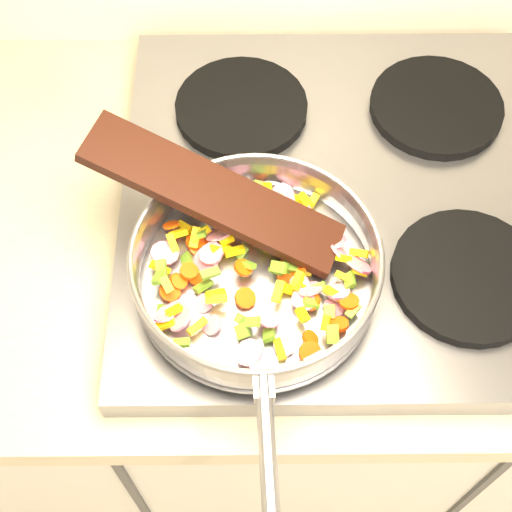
{
  "coord_description": "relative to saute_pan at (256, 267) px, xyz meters",
  "views": [
    {
      "loc": [
        -0.82,
        1.09,
        1.71
      ],
      "look_at": [
        -0.82,
        1.52,
        1.01
      ],
      "focal_mm": 50.0,
      "sensor_mm": 36.0,
      "label": 1
    }
  ],
  "objects": [
    {
      "name": "cooktop",
      "position": [
        0.12,
        0.15,
        -0.07
      ],
      "size": [
        0.6,
        0.6,
        0.04
      ],
      "primitive_type": "cube",
      "color": "#939399",
      "rests_on": "counter_top"
    },
    {
      "name": "saute_pan",
      "position": [
        0.0,
        0.0,
        0.0
      ],
      "size": [
        0.34,
        0.51,
        0.06
      ],
      "rotation": [
        0.0,
        0.0,
        0.04
      ],
      "color": "#9E9EA5",
      "rests_on": "grate_fl"
    },
    {
      "name": "vegetable_heap",
      "position": [
        0.0,
        0.01,
        -0.01
      ],
      "size": [
        0.28,
        0.28,
        0.05
      ],
      "color": "yellow",
      "rests_on": "saute_pan"
    },
    {
      "name": "wooden_spatula",
      "position": [
        -0.05,
        0.08,
        0.03
      ],
      "size": [
        0.32,
        0.18,
        0.1
      ],
      "primitive_type": "cube",
      "rotation": [
        0.0,
        -0.28,
        2.78
      ],
      "color": "black",
      "rests_on": "saute_pan"
    },
    {
      "name": "grate_fr",
      "position": [
        0.26,
        0.01,
        -0.04
      ],
      "size": [
        0.19,
        0.19,
        0.02
      ],
      "primitive_type": "cylinder",
      "color": "black",
      "rests_on": "cooktop"
    },
    {
      "name": "grate_bl",
      "position": [
        -0.02,
        0.29,
        -0.04
      ],
      "size": [
        0.19,
        0.19,
        0.02
      ],
      "primitive_type": "cylinder",
      "color": "black",
      "rests_on": "cooktop"
    },
    {
      "name": "grate_fl",
      "position": [
        -0.02,
        0.01,
        -0.04
      ],
      "size": [
        0.19,
        0.19,
        0.02
      ],
      "primitive_type": "cylinder",
      "color": "black",
      "rests_on": "cooktop"
    },
    {
      "name": "grate_br",
      "position": [
        0.26,
        0.29,
        -0.04
      ],
      "size": [
        0.19,
        0.19,
        0.02
      ],
      "primitive_type": "cylinder",
      "color": "black",
      "rests_on": "cooktop"
    }
  ]
}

